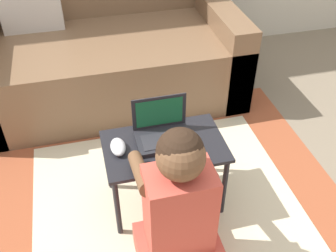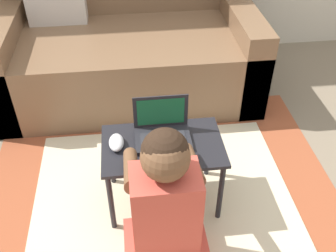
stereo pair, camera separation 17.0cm
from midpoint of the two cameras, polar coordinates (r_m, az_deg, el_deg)
ground_plane at (r=1.90m, az=4.06°, el=-12.76°), size 16.00×16.00×0.00m
area_rug at (r=1.85m, az=2.62°, el=-14.58°), size 1.74×1.93×0.01m
couch at (r=2.60m, az=-4.24°, el=11.70°), size 1.60×0.91×0.89m
laptop_desk at (r=1.73m, az=2.05°, el=-4.00°), size 0.53×0.33×0.36m
laptop at (r=1.71m, az=2.02°, el=-1.04°), size 0.24×0.17×0.18m
computer_mouse at (r=1.68m, az=-4.66°, el=-2.51°), size 0.06×0.11×0.04m
person_seated at (r=1.50m, az=2.94°, el=-12.53°), size 0.33×0.40×0.70m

